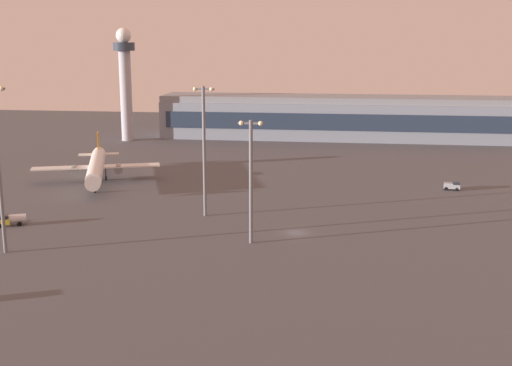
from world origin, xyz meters
TOP-DOWN VIEW (x-y plane):
  - ground_plane at (0.00, 0.00)m, footprint 416.00×416.00m
  - terminal_building at (7.01, 129.07)m, footprint 137.54×22.40m
  - control_tower at (-72.88, 113.15)m, footprint 8.00×8.00m
  - airplane_mid_apron at (-57.29, 40.32)m, footprint 33.56×42.65m
  - fuel_truck at (-59.86, -2.96)m, footprint 6.59×4.61m
  - baggage_tractor at (37.03, 43.45)m, footprint 4.40×2.58m
  - apron_light_west at (-20.90, 10.33)m, footprint 4.80×0.90m
  - apron_light_central at (-8.08, -7.89)m, footprint 4.80×0.90m

SIDE VIEW (x-z plane):
  - ground_plane at x=0.00m, z-range 0.00..0.00m
  - baggage_tractor at x=37.03m, z-range 0.05..2.30m
  - fuel_truck at x=-59.86m, z-range 0.19..2.54m
  - airplane_mid_apron at x=-57.29m, z-range -1.37..9.89m
  - terminal_building at x=7.01m, z-range -0.11..16.29m
  - apron_light_central at x=-8.08m, z-range 1.81..25.46m
  - apron_light_west at x=-20.90m, z-range 1.88..30.26m
  - control_tower at x=-72.88m, z-range 3.14..45.06m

